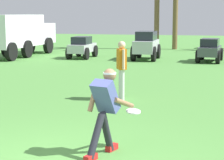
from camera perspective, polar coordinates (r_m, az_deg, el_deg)
name	(u,v)px	position (r m, az deg, el deg)	size (l,w,h in m)	color
frisbee_thrower	(105,107)	(7.07, -0.90, -3.50)	(0.68, 1.04, 1.40)	#23232D
frisbee_in_flight	(133,111)	(7.48, 2.81, -4.11)	(0.35, 0.35, 0.06)	white
teammate_near_sideline	(122,65)	(11.51, 1.26, 2.02)	(0.33, 0.47, 1.56)	silver
parked_car_slot_a	(82,47)	(22.49, -3.92, 4.33)	(1.10, 2.21, 1.10)	#B7BABF
parked_car_slot_b	(146,45)	(21.69, 4.49, 4.63)	(1.16, 2.35, 1.40)	#B7BABF
parked_car_slot_c	(210,50)	(21.20, 12.66, 3.87)	(1.26, 2.27, 1.10)	#474C51
box_truck	(22,33)	(23.72, -11.68, 6.02)	(1.63, 5.95, 2.20)	silver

